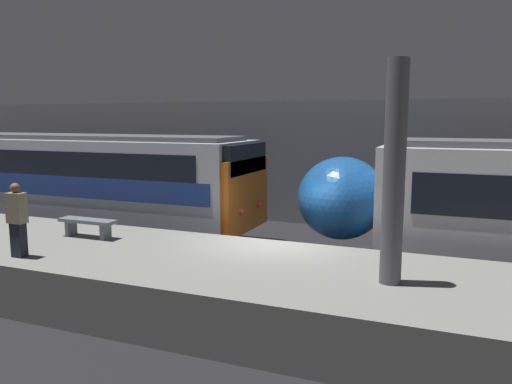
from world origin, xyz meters
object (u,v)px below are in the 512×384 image
at_px(support_pillar_near, 394,174).
at_px(platform_bench, 88,224).
at_px(person_waiting, 17,219).
at_px(train_boxy, 58,182).

height_order(support_pillar_near, platform_bench, support_pillar_near).
bearing_deg(platform_bench, person_waiting, -94.15).
distance_m(train_boxy, platform_bench, 6.24).
xyz_separation_m(person_waiting, platform_bench, (0.14, 1.94, -0.48)).
distance_m(person_waiting, platform_bench, 2.00).
height_order(train_boxy, person_waiting, train_boxy).
distance_m(support_pillar_near, train_boxy, 12.99).
height_order(support_pillar_near, person_waiting, support_pillar_near).
bearing_deg(support_pillar_near, person_waiting, -170.78).
xyz_separation_m(support_pillar_near, train_boxy, (-12.01, 4.78, -1.28)).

